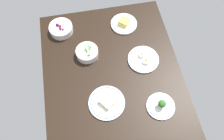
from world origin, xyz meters
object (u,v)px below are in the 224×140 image
object	(u,v)px
bowl_berries	(61,29)
plate_sandwich	(107,103)
bowl_peas	(87,52)
plate_cheese	(124,23)
plate_broccoli	(161,106)
plate_eggs	(143,59)

from	to	relation	value
bowl_berries	plate_sandwich	bearing A→B (deg)	-159.44
bowl_peas	plate_cheese	world-z (taller)	bowl_peas
plate_cheese	plate_broccoli	distance (cm)	67.76
plate_cheese	plate_eggs	world-z (taller)	plate_cheese
plate_cheese	plate_broccoli	xyz separation A→B (cm)	(-67.13, -9.20, 0.45)
plate_cheese	plate_broccoli	bearing A→B (deg)	-172.19
plate_eggs	plate_cheese	bearing A→B (deg)	11.80
plate_broccoli	bowl_berries	xyz separation A→B (cm)	(69.74, 55.73, 1.16)
plate_eggs	bowl_berries	distance (cm)	63.91
plate_cheese	plate_sandwich	bearing A→B (deg)	158.13
plate_sandwich	bowl_peas	bearing A→B (deg)	10.63
bowl_berries	bowl_peas	bearing A→B (deg)	-146.16
bowl_peas	plate_eggs	bearing A→B (deg)	-106.95
plate_sandwich	plate_eggs	size ratio (longest dim) A/B	1.07
bowl_peas	plate_sandwich	bearing A→B (deg)	-169.37
plate_eggs	plate_broccoli	bearing A→B (deg)	-176.02
bowl_peas	plate_sandwich	size ratio (longest dim) A/B	0.67
plate_sandwich	bowl_berries	bearing A→B (deg)	20.56
plate_cheese	plate_sandwich	distance (cm)	63.22
bowl_peas	bowl_berries	xyz separation A→B (cm)	(23.79, 15.95, -0.04)
plate_eggs	plate_broccoli	distance (cm)	34.65
bowl_peas	bowl_berries	bearing A→B (deg)	33.84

